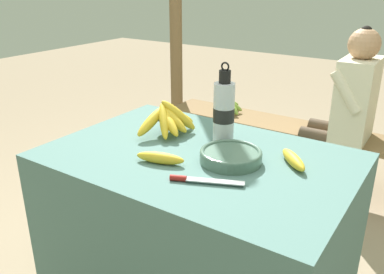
% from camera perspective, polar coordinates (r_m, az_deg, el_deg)
% --- Properties ---
extents(market_counter, '(1.15, 0.78, 0.72)m').
position_cam_1_polar(market_counter, '(1.72, 0.84, -13.44)').
color(market_counter, '#4C706B').
rests_on(market_counter, ground_plane).
extents(banana_bunch_ripe, '(0.17, 0.31, 0.16)m').
position_cam_1_polar(banana_bunch_ripe, '(1.73, -3.31, 2.70)').
color(banana_bunch_ripe, '#4C381E').
rests_on(banana_bunch_ripe, market_counter).
extents(serving_bowl, '(0.23, 0.23, 0.05)m').
position_cam_1_polar(serving_bowl, '(1.48, 5.47, -2.61)').
color(serving_bowl, '#4C6B5B').
rests_on(serving_bowl, market_counter).
extents(water_bottle, '(0.08, 0.08, 0.33)m').
position_cam_1_polar(water_bottle, '(1.59, 4.48, 3.40)').
color(water_bottle, silver).
rests_on(water_bottle, market_counter).
extents(loose_banana_front, '(0.19, 0.09, 0.04)m').
position_cam_1_polar(loose_banana_front, '(1.47, -4.49, -2.95)').
color(loose_banana_front, gold).
rests_on(loose_banana_front, market_counter).
extents(loose_banana_side, '(0.15, 0.16, 0.04)m').
position_cam_1_polar(loose_banana_side, '(1.49, 14.04, -3.09)').
color(loose_banana_side, gold).
rests_on(loose_banana_side, market_counter).
extents(knife, '(0.24, 0.12, 0.02)m').
position_cam_1_polar(knife, '(1.34, 0.61, -6.00)').
color(knife, '#BCBCC1').
rests_on(knife, market_counter).
extents(wooden_bench, '(1.84, 0.32, 0.41)m').
position_cam_1_polar(wooden_bench, '(2.86, 13.71, 0.49)').
color(wooden_bench, brown).
rests_on(wooden_bench, ground_plane).
extents(seated_vendor, '(0.40, 0.39, 1.09)m').
position_cam_1_polar(seated_vendor, '(2.66, 20.95, 4.31)').
color(seated_vendor, '#473828').
rests_on(seated_vendor, ground_plane).
extents(banana_bunch_green, '(0.17, 0.26, 0.12)m').
position_cam_1_polar(banana_bunch_green, '(3.01, 5.41, 4.40)').
color(banana_bunch_green, '#4C381E').
rests_on(banana_bunch_green, wooden_bench).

